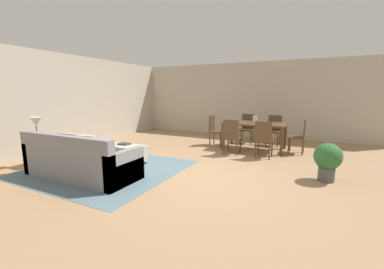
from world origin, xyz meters
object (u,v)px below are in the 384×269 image
at_px(dining_chair_far_left, 247,127).
at_px(vase_centerpiece, 255,119).
at_px(dining_chair_near_left, 232,135).
at_px(book_on_ottoman, 124,144).
at_px(potted_plant, 328,159).
at_px(dining_chair_head_east, 300,134).
at_px(dining_table, 255,126).
at_px(dining_chair_far_right, 274,129).
at_px(dining_chair_head_west, 215,129).
at_px(dining_chair_near_right, 264,137).
at_px(couch, 80,162).
at_px(ottoman_table, 125,153).
at_px(side_table, 38,146).
at_px(table_lamp, 36,122).

relative_size(dining_chair_far_left, vase_centerpiece, 4.82).
xyz_separation_m(dining_chair_near_left, book_on_ottoman, (-2.01, -1.79, -0.09)).
bearing_deg(dining_chair_far_left, potted_plant, -53.13).
relative_size(dining_chair_head_east, potted_plant, 1.31).
height_order(dining_table, dining_chair_far_right, dining_chair_far_right).
relative_size(dining_chair_head_east, dining_chair_head_west, 1.00).
relative_size(dining_chair_near_right, potted_plant, 1.31).
bearing_deg(dining_table, couch, -122.67).
distance_m(couch, dining_chair_far_right, 5.49).
distance_m(ottoman_table, vase_centerpiece, 3.67).
relative_size(dining_chair_far_left, potted_plant, 1.31).
bearing_deg(dining_chair_head_east, potted_plant, -74.91).
distance_m(dining_chair_near_left, dining_chair_far_right, 1.89).
bearing_deg(ottoman_table, potted_plant, 10.30).
bearing_deg(side_table, dining_chair_head_east, 36.37).
xyz_separation_m(dining_chair_far_right, potted_plant, (1.33, -2.83, -0.11)).
relative_size(vase_centerpiece, potted_plant, 0.27).
distance_m(dining_chair_near_right, dining_chair_head_east, 1.20).
xyz_separation_m(dining_chair_far_left, dining_chair_head_west, (-0.80, -0.86, 0.00)).
bearing_deg(vase_centerpiece, dining_table, -74.30).
relative_size(table_lamp, dining_chair_near_left, 0.57).
relative_size(ottoman_table, book_on_ottoman, 3.52).
relative_size(ottoman_table, table_lamp, 1.74).
xyz_separation_m(side_table, dining_chair_head_west, (2.70, 3.73, 0.08)).
relative_size(couch, side_table, 4.12).
bearing_deg(ottoman_table, dining_chair_head_west, 68.13).
xyz_separation_m(vase_centerpiece, potted_plant, (1.77, -2.06, -0.44)).
xyz_separation_m(dining_chair_head_west, book_on_ottoman, (-1.19, -2.68, -0.09)).
bearing_deg(ottoman_table, dining_chair_far_left, 62.25).
bearing_deg(potted_plant, vase_centerpiece, 130.63).
relative_size(dining_chair_far_left, dining_chair_head_west, 1.00).
bearing_deg(vase_centerpiece, couch, -122.24).
bearing_deg(ottoman_table, couch, -97.92).
bearing_deg(side_table, book_on_ottoman, 34.85).
xyz_separation_m(dining_table, book_on_ottoman, (-2.40, -2.68, -0.24)).
xyz_separation_m(dining_chair_near_right, dining_chair_head_west, (-1.62, 0.88, 0.00)).
distance_m(ottoman_table, table_lamp, 2.00).
relative_size(dining_chair_head_west, potted_plant, 1.31).
bearing_deg(table_lamp, book_on_ottoman, 34.85).
xyz_separation_m(couch, ottoman_table, (0.15, 1.09, -0.06)).
bearing_deg(dining_chair_far_left, dining_chair_far_right, -3.88).
bearing_deg(book_on_ottoman, dining_chair_far_left, 60.71).
relative_size(ottoman_table, dining_chair_far_right, 0.99).
bearing_deg(dining_chair_head_west, dining_chair_head_east, 0.66).
xyz_separation_m(dining_chair_far_right, dining_chair_head_west, (-1.63, -0.81, 0.00)).
bearing_deg(couch, dining_chair_far_left, 66.42).
height_order(ottoman_table, dining_chair_head_west, dining_chair_head_west).
relative_size(ottoman_table, side_table, 1.65).
bearing_deg(dining_chair_near_right, potted_plant, -40.33).
xyz_separation_m(couch, book_on_ottoman, (0.07, 1.17, 0.13)).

